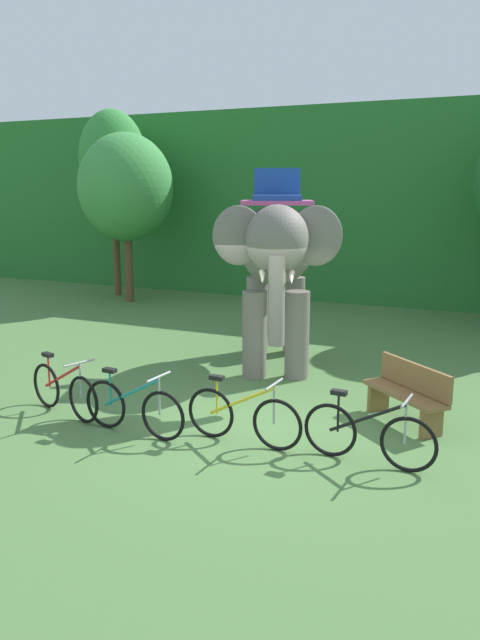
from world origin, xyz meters
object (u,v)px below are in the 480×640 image
(bike_red, at_px, (64,390))
(bike_yellow, at_px, (243,416))
(elephant, at_px, (277,254))
(wooden_bench, at_px, (408,391))
(tree_left, at_px, (113,160))
(bike_teal, at_px, (133,408))
(tree_center_right, at_px, (126,188))
(bike_black, at_px, (368,435))

(bike_red, relative_size, bike_yellow, 0.96)
(elephant, relative_size, wooden_bench, 3.00)
(wooden_bench, bearing_deg, tree_left, 144.08)
(elephant, height_order, bike_teal, elephant)
(tree_left, bearing_deg, bike_red, -58.85)
(elephant, xyz_separation_m, bike_red, (-2.02, -3.66, -1.82))
(tree_center_right, height_order, wooden_bench, tree_center_right)
(tree_center_right, distance_m, elephant, 8.45)
(elephant, bearing_deg, tree_center_right, 143.49)
(bike_red, height_order, bike_black, same)
(bike_teal, xyz_separation_m, bike_yellow, (1.54, 0.33, 0.00))
(bike_teal, distance_m, bike_yellow, 1.57)
(tree_left, xyz_separation_m, bike_black, (10.33, -9.28, -3.88))
(tree_center_right, bearing_deg, tree_left, 140.88)
(elephant, bearing_deg, wooden_bench, -33.18)
(tree_center_right, bearing_deg, bike_teal, -55.42)
(elephant, height_order, bike_yellow, elephant)
(bike_teal, height_order, bike_black, same)
(elephant, height_order, bike_red, elephant)
(elephant, xyz_separation_m, wooden_bench, (2.80, -1.83, -1.72))
(bike_red, xyz_separation_m, wooden_bench, (4.81, 1.83, 0.09))
(bike_black, xyz_separation_m, wooden_bench, (0.20, 1.65, 0.09))
(tree_left, distance_m, bike_yellow, 13.32)
(bike_black, bearing_deg, bike_teal, -173.03)
(tree_center_right, xyz_separation_m, bike_red, (4.71, -8.64, -3.02))
(bike_red, height_order, bike_yellow, same)
(tree_left, relative_size, tree_center_right, 1.16)
(bike_teal, xyz_separation_m, wooden_bench, (3.42, 2.04, 0.09))
(elephant, distance_m, bike_black, 4.71)
(tree_left, distance_m, bike_red, 11.72)
(bike_teal, bearing_deg, elephant, 80.89)
(tree_left, bearing_deg, wooden_bench, -35.92)
(bike_red, relative_size, bike_teal, 0.96)
(bike_teal, relative_size, bike_yellow, 1.00)
(bike_black, bearing_deg, tree_left, 138.08)
(tree_center_right, relative_size, bike_yellow, 2.92)
(elephant, height_order, wooden_bench, elephant)
(tree_left, bearing_deg, elephant, -36.86)
(bike_red, distance_m, bike_teal, 1.41)
(bike_black, bearing_deg, bike_red, -177.77)
(elephant, distance_m, bike_teal, 4.32)
(bike_teal, relative_size, bike_black, 1.00)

